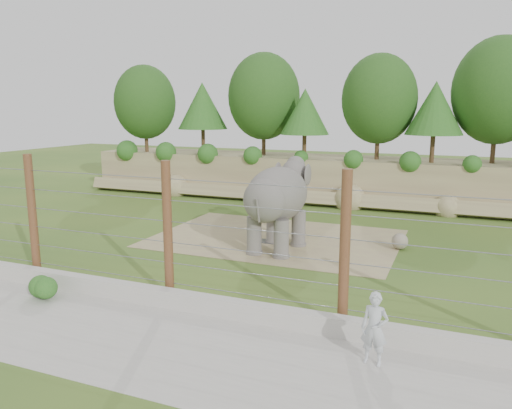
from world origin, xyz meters
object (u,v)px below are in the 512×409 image
at_px(elephant, 277,207).
at_px(barrier_fence, 168,232).
at_px(zookeeper, 374,329).
at_px(stone_ball, 400,241).

xyz_separation_m(elephant, barrier_fence, (-1.11, -5.91, 0.31)).
relative_size(barrier_fence, zookeeper, 12.68).
relative_size(stone_ball, barrier_fence, 0.03).
distance_m(elephant, stone_ball, 4.95).
xyz_separation_m(stone_ball, barrier_fence, (-5.50, -7.76, 1.67)).
bearing_deg(zookeeper, elephant, 129.13).
xyz_separation_m(elephant, stone_ball, (4.39, 1.85, -1.35)).
bearing_deg(zookeeper, barrier_fence, 171.65).
bearing_deg(barrier_fence, elephant, 79.33).
distance_m(elephant, barrier_fence, 6.03).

